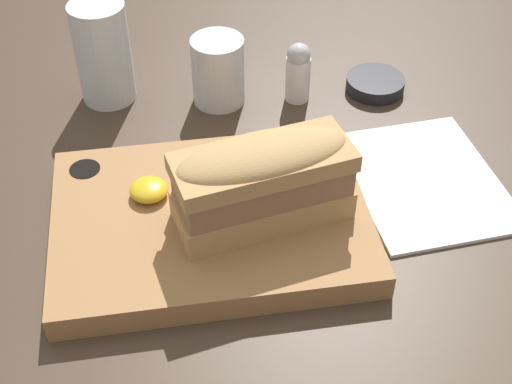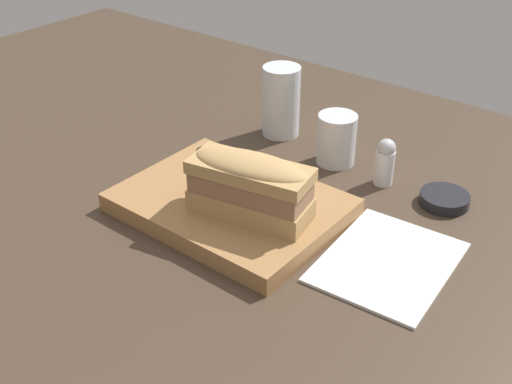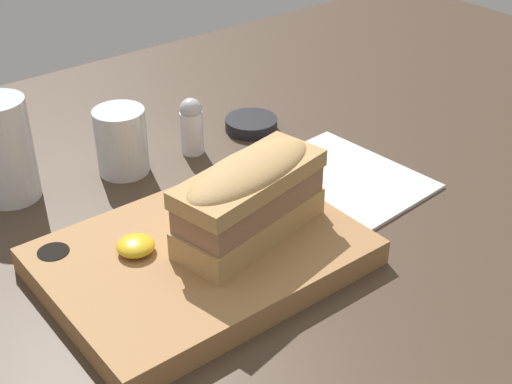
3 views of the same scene
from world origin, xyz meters
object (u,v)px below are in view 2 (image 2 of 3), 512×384
at_px(sandwich, 250,184).
at_px(salt_shaker, 385,161).
at_px(napkin, 388,262).
at_px(water_glass, 281,105).
at_px(serving_board, 230,204).
at_px(condiment_dish, 444,199).
at_px(wine_glass, 336,140).

distance_m(sandwich, salt_shaker, 0.23).
bearing_deg(napkin, water_glass, 147.15).
height_order(serving_board, sandwich, sandwich).
bearing_deg(sandwich, serving_board, 161.80).
distance_m(napkin, condiment_dish, 0.17).
height_order(sandwich, wine_glass, sandwich).
height_order(sandwich, salt_shaker, sandwich).
relative_size(wine_glass, salt_shaker, 1.10).
distance_m(serving_board, salt_shaker, 0.24).
height_order(serving_board, condiment_dish, serving_board).
xyz_separation_m(salt_shaker, condiment_dish, (0.10, 0.00, -0.03)).
distance_m(sandwich, condiment_dish, 0.29).
distance_m(serving_board, sandwich, 0.08).
bearing_deg(sandwich, condiment_dish, 51.74).
bearing_deg(water_glass, serving_board, -68.86).
distance_m(water_glass, napkin, 0.39).
distance_m(serving_board, water_glass, 0.26).
height_order(water_glass, condiment_dish, water_glass).
height_order(water_glass, wine_glass, water_glass).
bearing_deg(napkin, sandwich, -164.24).
xyz_separation_m(wine_glass, condiment_dish, (0.19, -0.01, -0.03)).
height_order(wine_glass, salt_shaker, wine_glass).
relative_size(sandwich, wine_glass, 2.10).
xyz_separation_m(sandwich, salt_shaker, (0.08, 0.22, -0.04)).
bearing_deg(serving_board, napkin, 8.66).
bearing_deg(water_glass, salt_shaker, -10.09).
bearing_deg(wine_glass, napkin, -43.02).
bearing_deg(wine_glass, condiment_dish, -2.56).
bearing_deg(condiment_dish, wine_glass, 177.44).
distance_m(wine_glass, condiment_dish, 0.19).
relative_size(water_glass, condiment_dish, 1.71).
relative_size(serving_board, condiment_dish, 4.22).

